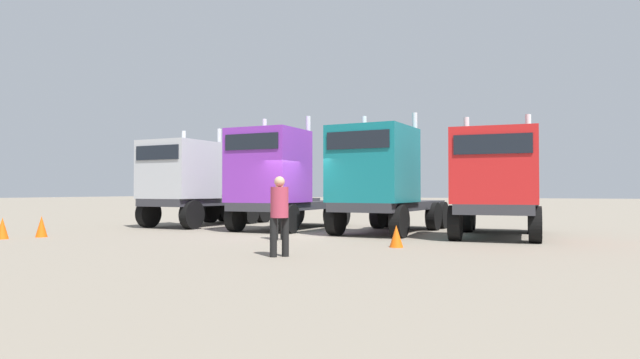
{
  "coord_description": "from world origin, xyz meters",
  "views": [
    {
      "loc": [
        8.07,
        -16.11,
        1.47
      ],
      "look_at": [
        -0.54,
        2.96,
        1.9
      ],
      "focal_mm": 30.75,
      "sensor_mm": 36.0,
      "label": 1
    }
  ],
  "objects_px": {
    "semi_truck_silver": "(191,182)",
    "traffic_cone_far": "(2,228)",
    "traffic_cone_near": "(396,236)",
    "semi_truck_red": "(496,182)",
    "visitor_with_camera": "(279,210)",
    "visitor_in_hivis": "(279,207)",
    "semi_truck_teal": "(380,178)",
    "semi_truck_purple": "(277,179)",
    "traffic_cone_mid": "(41,226)"
  },
  "relations": [
    {
      "from": "semi_truck_teal",
      "to": "semi_truck_red",
      "type": "xyz_separation_m",
      "value": [
        3.79,
        -0.15,
        -0.14
      ]
    },
    {
      "from": "visitor_in_hivis",
      "to": "traffic_cone_mid",
      "type": "distance_m",
      "value": 7.71
    },
    {
      "from": "semi_truck_silver",
      "to": "visitor_in_hivis",
      "type": "xyz_separation_m",
      "value": [
        6.28,
        -3.93,
        -0.83
      ]
    },
    {
      "from": "semi_truck_silver",
      "to": "traffic_cone_far",
      "type": "bearing_deg",
      "value": -9.66
    },
    {
      "from": "semi_truck_silver",
      "to": "visitor_in_hivis",
      "type": "bearing_deg",
      "value": 60.41
    },
    {
      "from": "semi_truck_teal",
      "to": "visitor_with_camera",
      "type": "bearing_deg",
      "value": 2.97
    },
    {
      "from": "visitor_in_hivis",
      "to": "traffic_cone_near",
      "type": "bearing_deg",
      "value": -165.07
    },
    {
      "from": "semi_truck_silver",
      "to": "visitor_in_hivis",
      "type": "distance_m",
      "value": 7.46
    },
    {
      "from": "semi_truck_purple",
      "to": "visitor_in_hivis",
      "type": "height_order",
      "value": "semi_truck_purple"
    },
    {
      "from": "semi_truck_red",
      "to": "visitor_in_hivis",
      "type": "bearing_deg",
      "value": -64.99
    },
    {
      "from": "semi_truck_red",
      "to": "traffic_cone_far",
      "type": "bearing_deg",
      "value": -68.63
    },
    {
      "from": "semi_truck_silver",
      "to": "semi_truck_teal",
      "type": "height_order",
      "value": "semi_truck_teal"
    },
    {
      "from": "semi_truck_purple",
      "to": "visitor_with_camera",
      "type": "relative_size",
      "value": 3.37
    },
    {
      "from": "semi_truck_silver",
      "to": "semi_truck_red",
      "type": "bearing_deg",
      "value": 89.05
    },
    {
      "from": "traffic_cone_near",
      "to": "traffic_cone_far",
      "type": "height_order",
      "value": "traffic_cone_far"
    },
    {
      "from": "semi_truck_purple",
      "to": "visitor_with_camera",
      "type": "height_order",
      "value": "semi_truck_purple"
    },
    {
      "from": "semi_truck_purple",
      "to": "visitor_with_camera",
      "type": "bearing_deg",
      "value": 29.68
    },
    {
      "from": "semi_truck_silver",
      "to": "traffic_cone_far",
      "type": "relative_size",
      "value": 9.78
    },
    {
      "from": "semi_truck_silver",
      "to": "semi_truck_purple",
      "type": "relative_size",
      "value": 1.06
    },
    {
      "from": "visitor_with_camera",
      "to": "traffic_cone_far",
      "type": "distance_m",
      "value": 9.85
    },
    {
      "from": "semi_truck_silver",
      "to": "semi_truck_red",
      "type": "height_order",
      "value": "semi_truck_silver"
    },
    {
      "from": "semi_truck_teal",
      "to": "semi_truck_silver",
      "type": "bearing_deg",
      "value": -90.53
    },
    {
      "from": "visitor_in_hivis",
      "to": "semi_truck_teal",
      "type": "bearing_deg",
      "value": -97.04
    },
    {
      "from": "traffic_cone_far",
      "to": "visitor_with_camera",
      "type": "bearing_deg",
      "value": -2.7
    },
    {
      "from": "semi_truck_teal",
      "to": "visitor_in_hivis",
      "type": "relative_size",
      "value": 3.65
    },
    {
      "from": "semi_truck_silver",
      "to": "semi_truck_purple",
      "type": "distance_m",
      "value": 4.34
    },
    {
      "from": "semi_truck_teal",
      "to": "traffic_cone_far",
      "type": "distance_m",
      "value": 11.96
    },
    {
      "from": "visitor_in_hivis",
      "to": "traffic_cone_mid",
      "type": "height_order",
      "value": "visitor_in_hivis"
    },
    {
      "from": "semi_truck_silver",
      "to": "traffic_cone_far",
      "type": "distance_m",
      "value": 7.45
    },
    {
      "from": "semi_truck_teal",
      "to": "visitor_in_hivis",
      "type": "height_order",
      "value": "semi_truck_teal"
    },
    {
      "from": "semi_truck_purple",
      "to": "traffic_cone_mid",
      "type": "bearing_deg",
      "value": -43.19
    },
    {
      "from": "traffic_cone_mid",
      "to": "semi_truck_red",
      "type": "bearing_deg",
      "value": 22.34
    },
    {
      "from": "semi_truck_purple",
      "to": "traffic_cone_mid",
      "type": "height_order",
      "value": "semi_truck_purple"
    },
    {
      "from": "semi_truck_red",
      "to": "visitor_with_camera",
      "type": "bearing_deg",
      "value": -32.98
    },
    {
      "from": "semi_truck_purple",
      "to": "semi_truck_red",
      "type": "bearing_deg",
      "value": 88.82
    },
    {
      "from": "semi_truck_silver",
      "to": "semi_truck_red",
      "type": "distance_m",
      "value": 12.15
    },
    {
      "from": "semi_truck_purple",
      "to": "traffic_cone_near",
      "type": "relative_size",
      "value": 10.45
    },
    {
      "from": "semi_truck_purple",
      "to": "semi_truck_teal",
      "type": "bearing_deg",
      "value": 89.39
    },
    {
      "from": "semi_truck_teal",
      "to": "traffic_cone_near",
      "type": "xyz_separation_m",
      "value": [
        1.74,
        -3.99,
        -1.6
      ]
    },
    {
      "from": "visitor_in_hivis",
      "to": "traffic_cone_near",
      "type": "xyz_separation_m",
      "value": [
        3.79,
        -0.63,
        -0.71
      ]
    },
    {
      "from": "semi_truck_teal",
      "to": "visitor_with_camera",
      "type": "height_order",
      "value": "semi_truck_teal"
    },
    {
      "from": "semi_truck_red",
      "to": "traffic_cone_far",
      "type": "xyz_separation_m",
      "value": [
        -13.66,
        -6.42,
        -1.42
      ]
    },
    {
      "from": "semi_truck_silver",
      "to": "semi_truck_red",
      "type": "relative_size",
      "value": 1.06
    },
    {
      "from": "semi_truck_purple",
      "to": "semi_truck_teal",
      "type": "height_order",
      "value": "semi_truck_purple"
    },
    {
      "from": "visitor_in_hivis",
      "to": "traffic_cone_far",
      "type": "bearing_deg",
      "value": 46.68
    },
    {
      "from": "semi_truck_teal",
      "to": "visitor_in_hivis",
      "type": "xyz_separation_m",
      "value": [
        -2.05,
        -3.36,
        -0.89
      ]
    },
    {
      "from": "semi_truck_silver",
      "to": "visitor_with_camera",
      "type": "xyz_separation_m",
      "value": [
        8.28,
        -7.6,
        -0.78
      ]
    },
    {
      "from": "visitor_with_camera",
      "to": "semi_truck_silver",
      "type": "bearing_deg",
      "value": 0.21
    },
    {
      "from": "semi_truck_red",
      "to": "traffic_cone_near",
      "type": "height_order",
      "value": "semi_truck_red"
    },
    {
      "from": "semi_truck_red",
      "to": "visitor_with_camera",
      "type": "height_order",
      "value": "semi_truck_red"
    }
  ]
}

